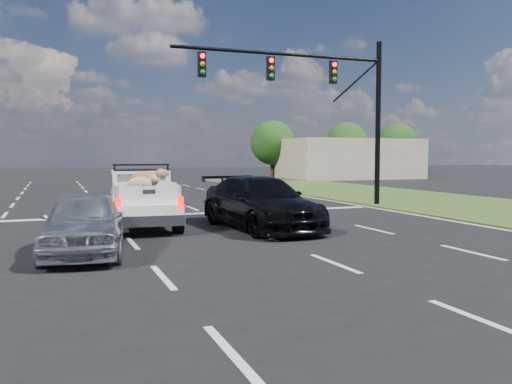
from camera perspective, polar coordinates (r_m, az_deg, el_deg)
ground at (r=10.47m, az=-0.23°, el=-8.22°), size 160.00×160.00×0.00m
road_markings at (r=16.69m, az=-8.10°, el=-3.65°), size 17.75×60.00×0.01m
traffic_signal at (r=22.93m, az=7.66°, el=10.25°), size 9.11×0.31×7.00m
building_right at (r=50.54m, az=9.82°, el=3.47°), size 12.00×7.00×3.60m
tree_far_d at (r=51.47m, az=1.77°, el=5.19°), size 4.20×4.20×5.40m
tree_far_e at (r=55.01m, az=9.53°, el=5.06°), size 4.20×4.20×5.40m
tree_far_f at (r=58.25m, az=14.66°, el=4.92°), size 4.20×4.20×5.40m
pickup_truck at (r=17.17m, az=-11.93°, el=-0.51°), size 2.25×5.23×1.91m
silver_sedan at (r=12.59m, az=-17.66°, el=-3.06°), size 2.18×4.34×1.42m
black_coupe at (r=16.09m, az=0.49°, el=-1.15°), size 2.61×5.49×1.54m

